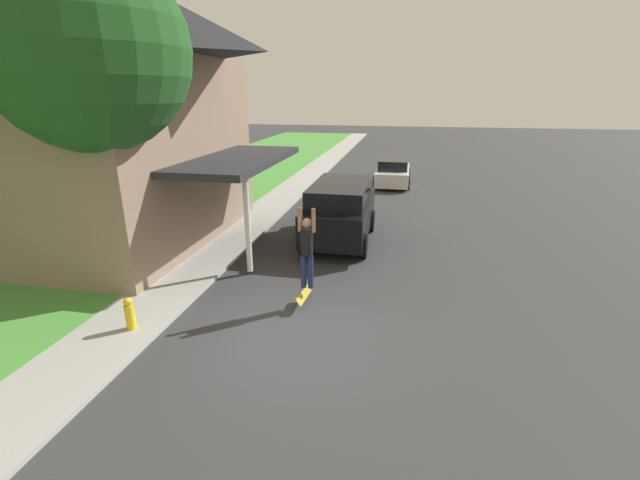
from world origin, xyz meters
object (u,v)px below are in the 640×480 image
Objects in this scene: suv_parked at (340,210)px; fire_hydrant at (130,314)px; car_down_street at (393,173)px; lawn_tree_near at (86,50)px; skateboarder at (307,248)px; skateboard at (304,295)px.

suv_parked is 7.67m from fire_hydrant.
suv_parked is at bearing -97.90° from car_down_street.
lawn_tree_near is at bearing -135.40° from suv_parked.
skateboarder reaches higher than skateboard.
car_down_street is (6.35, 14.96, -5.11)m from lawn_tree_near.
skateboard is at bearing 29.44° from fire_hydrant.
suv_parked is 6.14× the size of fire_hydrant.
skateboarder is at bearing -95.43° from car_down_street.
fire_hydrant is at bearing -106.03° from car_down_street.
lawn_tree_near is at bearing 179.80° from skateboarder.
fire_hydrant is at bearing -150.56° from skateboard.
skateboard is 1.08× the size of fire_hydrant.
fire_hydrant reaches higher than skateboard.
skateboarder is 1.22m from skateboard.
skateboarder is 2.67× the size of fire_hydrant.
fire_hydrant is at bearing -116.89° from suv_parked.
fire_hydrant is (-3.43, -1.91, -1.06)m from skateboarder.
skateboard is (4.84, -0.04, -5.48)m from lawn_tree_near.
lawn_tree_near is 1.94× the size of car_down_street.
skateboarder is at bearing 29.09° from fire_hydrant.
car_down_street is 5.25× the size of skateboard.
car_down_street is 5.67× the size of fire_hydrant.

